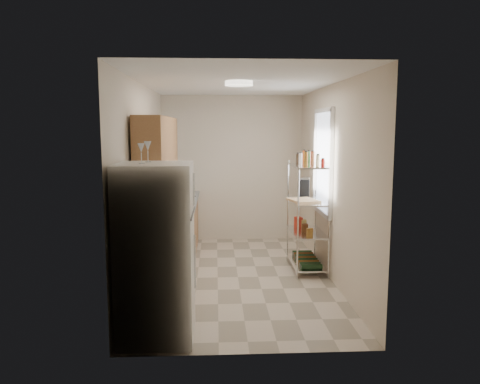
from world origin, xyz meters
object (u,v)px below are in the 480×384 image
Objects in this scene: rice_cooker at (173,198)px; cutting_board at (303,200)px; refrigerator at (156,252)px; espresso_machine at (304,187)px; frying_pan_large at (168,201)px.

rice_cooker is 0.61× the size of cutting_board.
refrigerator is at bearing -132.06° from cutting_board.
refrigerator is 3.08m from espresso_machine.
rice_cooker is (-0.04, 2.39, 0.16)m from refrigerator.
rice_cooker is at bearing 167.70° from cutting_board.
rice_cooker is at bearing -166.32° from espresso_machine.
frying_pan_large is at bearing 161.74° from cutting_board.
frying_pan_large is at bearing 93.29° from refrigerator.
cutting_board is 1.49× the size of espresso_machine.
refrigerator reaches higher than espresso_machine.
rice_cooker is 0.91× the size of espresso_machine.
rice_cooker reaches higher than cutting_board.
rice_cooker is 0.92× the size of frying_pan_large.
refrigerator is 5.92× the size of frying_pan_large.
cutting_board is (1.84, -0.40, 0.02)m from rice_cooker.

